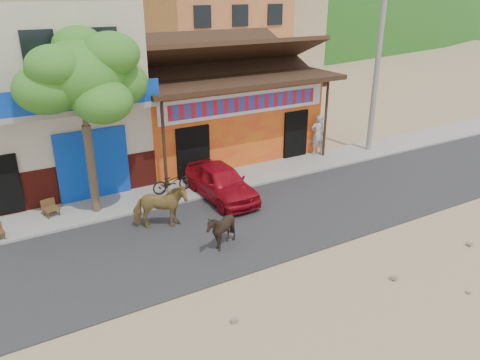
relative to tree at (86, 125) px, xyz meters
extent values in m
plane|color=#9E825B|center=(4.60, -5.80, -3.12)|extent=(120.00, 120.00, 0.00)
cube|color=#28282B|center=(4.60, -3.30, -3.10)|extent=(60.00, 5.00, 0.04)
cube|color=gray|center=(4.60, 0.20, -3.06)|extent=(60.00, 2.00, 0.12)
cube|color=orange|center=(6.60, 4.20, -1.32)|extent=(8.00, 6.00, 3.60)
cube|color=beige|center=(-0.90, 4.20, 0.38)|extent=(7.00, 6.00, 7.00)
cube|color=#CC723F|center=(13.60, 18.20, 2.88)|extent=(9.00, 9.00, 12.00)
cube|color=tan|center=(22.60, 24.20, 1.88)|extent=(8.00, 8.00, 10.00)
cylinder|color=gray|center=(12.80, 0.20, 1.00)|extent=(0.24, 0.24, 8.00)
imported|color=olive|center=(1.52, -2.14, -2.36)|extent=(1.86, 1.28, 1.44)
imported|color=black|center=(2.59, -4.22, -2.49)|extent=(1.27, 1.18, 1.18)
imported|color=#A00B19|center=(4.27, -1.05, -2.45)|extent=(1.54, 3.72, 1.26)
imported|color=black|center=(2.87, 0.17, -2.59)|extent=(1.57, 0.56, 0.82)
imported|color=#B8B8B8|center=(10.26, 0.90, -2.07)|extent=(0.78, 0.62, 1.86)
camera|label=1|loc=(-2.98, -14.94, 4.02)|focal=35.00mm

